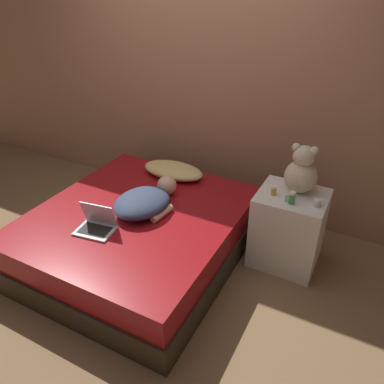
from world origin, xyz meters
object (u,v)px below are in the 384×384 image
Objects in this scene: teddy_bear at (301,172)px; bottle_clear at (317,203)px; person_lying at (146,200)px; laptop at (96,224)px; bottle_amber at (274,191)px; bottle_green at (292,198)px; pillow at (173,170)px; bottle_white at (286,198)px.

bottle_clear is (0.18, -0.16, -0.14)m from teddy_bear.
person_lying is at bearing -154.42° from teddy_bear.
bottle_amber is at bearing 27.41° from laptop.
bottle_amber is (-0.34, 0.01, 0.01)m from bottle_clear.
bottle_amber is 0.75× the size of bottle_green.
person_lying is at bearing -163.87° from bottle_clear.
pillow is 1.21m from bottle_white.
bottle_amber reaches higher than bottle_white.
bottle_clear is (1.39, -0.24, 0.17)m from pillow.
bottle_green reaches higher than bottle_amber.
bottle_amber reaches higher than pillow.
bottle_amber is (-0.16, -0.15, -0.14)m from teddy_bear.
bottle_green is (1.28, 0.75, 0.20)m from laptop.
person_lying is at bearing -162.70° from bottle_white.
bottle_amber reaches higher than laptop.
pillow is 0.89× the size of person_lying.
pillow is at bearing 170.26° from bottle_clear.
bottle_white is at bearing 23.22° from laptop.
laptop is 1.64m from teddy_bear.
laptop is at bearing -149.70° from bottle_green.
bottle_amber is at bearing -12.29° from pillow.
person_lying is at bearing -163.91° from bottle_green.
pillow is 9.90× the size of bottle_white.
pillow is at bearing 166.47° from bottle_green.
bottle_amber is (1.05, -0.23, 0.17)m from pillow.
bottle_white is at bearing -169.51° from bottle_clear.
pillow is 10.82× the size of bottle_clear.
bottle_green reaches higher than person_lying.
laptop is at bearing -151.24° from bottle_clear.
bottle_green reaches higher than bottle_white.
teddy_bear is 0.25m from bottle_white.
laptop is at bearing -143.16° from teddy_bear.
bottle_white is 0.05m from bottle_green.
bottle_clear is 0.34m from bottle_amber.
laptop is 0.79× the size of teddy_bear.
bottle_green is at bearing -13.53° from pillow.
teddy_bear is at bearing 28.43° from laptop.
pillow is 1.98× the size of laptop.
teddy_bear is at bearing 75.78° from bottle_white.
person_lying is 1.04m from bottle_amber.
pillow is at bearing 105.72° from person_lying.
bottle_clear reaches higher than laptop.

